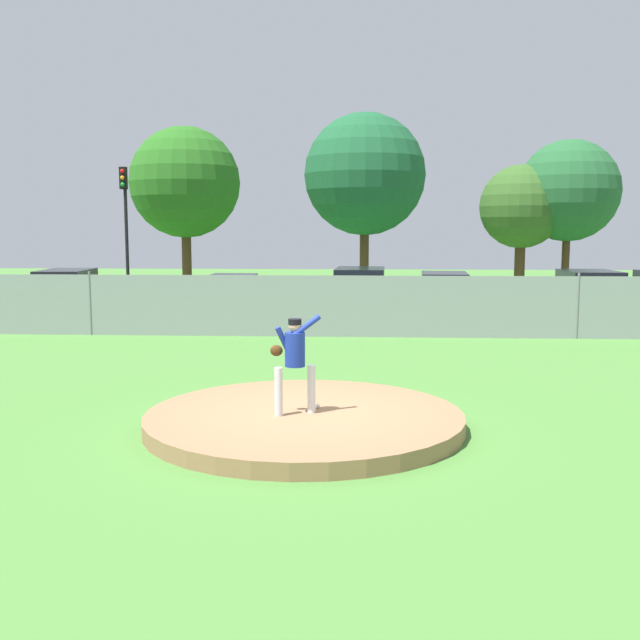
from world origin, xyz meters
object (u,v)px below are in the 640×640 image
pitcher_youth (294,356)px  traffic_cone_orange (174,303)px  parked_car_slate (589,296)px  parked_car_champagne (67,294)px  baseball (318,406)px  parked_car_charcoal (444,296)px  parked_car_teal (360,295)px  parked_car_white (231,297)px  traffic_light_near (125,213)px

pitcher_youth → traffic_cone_orange: 18.26m
parked_car_slate → parked_car_champagne: parked_car_slate is taller
baseball → parked_car_slate: 16.66m
parked_car_slate → traffic_cone_orange: size_ratio=8.04×
parked_car_charcoal → parked_car_champagne: parked_car_champagne is taller
pitcher_youth → parked_car_champagne: 17.56m
parked_car_charcoal → traffic_cone_orange: size_ratio=8.18×
pitcher_youth → parked_car_slate: pitcher_youth is taller
parked_car_slate → traffic_cone_orange: parked_car_slate is taller
pitcher_youth → baseball: pitcher_youth is taller
parked_car_slate → parked_car_charcoal: bearing=175.9°
parked_car_teal → pitcher_youth: bearing=-94.2°
parked_car_charcoal → parked_car_champagne: bearing=-178.8°
parked_car_charcoal → parked_car_teal: (-3.01, -0.76, 0.09)m
pitcher_youth → parked_car_champagne: (-9.64, 14.68, -0.38)m
traffic_cone_orange → parked_car_champagne: bearing=-143.8°
parked_car_slate → traffic_cone_orange: bearing=170.7°
pitcher_youth → parked_car_charcoal: size_ratio=0.36×
baseball → parked_car_slate: (8.70, 14.20, 0.54)m
parked_car_white → parked_car_champagne: size_ratio=0.87×
pitcher_youth → baseball: (0.35, 0.41, -0.91)m
pitcher_youth → parked_car_teal: size_ratio=0.33×
traffic_cone_orange → parked_car_teal: bearing=-21.6°
parked_car_white → parked_car_champagne: bearing=-179.8°
parked_car_champagne → traffic_cone_orange: 4.17m
parked_car_charcoal → parked_car_teal: size_ratio=0.94×
baseball → parked_car_white: bearing=105.4°
parked_car_white → parked_car_teal: (4.64, -0.50, 0.13)m
traffic_cone_orange → traffic_light_near: size_ratio=0.10×
parked_car_slate → parked_car_champagne: size_ratio=0.91×
parked_car_white → parked_car_teal: size_ratio=0.88×
traffic_cone_orange → parked_car_charcoal: bearing=-11.7°
parked_car_charcoal → traffic_light_near: bearing=163.2°
parked_car_champagne → traffic_light_near: traffic_light_near is taller
baseball → parked_car_champagne: parked_car_champagne is taller
parked_car_charcoal → parked_car_champagne: size_ratio=0.93×
parked_car_charcoal → traffic_cone_orange: (-10.36, 2.15, -0.52)m
baseball → pitcher_youth: bearing=-130.6°
parked_car_teal → parked_car_champagne: 10.69m
traffic_light_near → parked_car_slate: bearing=-13.4°
parked_car_white → parked_car_slate: bearing=-0.4°
pitcher_youth → baseball: bearing=49.4°
parked_car_champagne → traffic_cone_orange: bearing=36.2°
parked_car_white → parked_car_charcoal: bearing=2.0°
pitcher_youth → parked_car_teal: bearing=85.8°
traffic_cone_orange → traffic_light_near: 4.63m
parked_car_white → pitcher_youth: bearing=-76.3°
parked_car_charcoal → parked_car_champagne: 13.69m
pitcher_youth → traffic_cone_orange: bearing=110.2°
parked_car_slate → traffic_cone_orange: 15.56m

